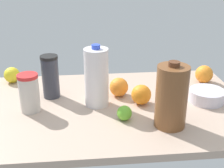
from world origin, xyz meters
The scene contains 11 objects.
countertop centered at (0.00, 0.00, 1.50)cm, with size 120.00×76.00×3.00cm, color tan.
chocolate_milk_jug centered at (20.42, -19.43, 15.25)cm, with size 12.02×12.02×26.07cm.
shaker_bottle centered at (-26.95, 11.44, 12.96)cm, with size 7.91×7.91×19.84cm.
tumbler_cup centered at (-34.73, -1.76, 11.24)cm, with size 8.53×8.53×16.39cm.
mixing_bowl centered at (42.65, -0.52, 5.71)cm, with size 15.73×15.73×5.42cm, color silver.
milk_jug centered at (-6.52, 1.43, 15.80)cm, with size 10.36×10.36×27.17cm.
orange_beside_bowl centered at (49.45, 20.98, 7.48)cm, with size 8.95×8.95×8.95cm, color orange.
orange_by_jug centered at (4.14, 9.31, 7.37)cm, with size 8.73×8.73×8.73cm, color orange.
lime_loose centered at (3.61, -13.51, 6.03)cm, with size 6.05×6.05×6.05cm, color #64B42E.
lemon_far_back centered at (-48.42, 30.85, 7.00)cm, with size 8.00×8.00×8.00cm, color yellow.
orange_near_front centered at (12.91, -0.20, 7.40)cm, with size 8.81×8.81×8.81cm, color orange.
Camera 1 is at (-12.25, -121.91, 65.30)cm, focal length 50.00 mm.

